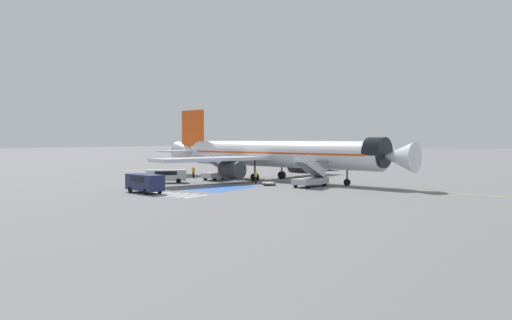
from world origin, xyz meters
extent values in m
plane|color=slate|center=(0.00, 0.00, 0.00)|extent=(600.00, 600.00, 0.00)
cube|color=gold|center=(-0.42, -1.00, 0.00)|extent=(74.91, 14.45, 0.01)
cube|color=#2856A8|center=(-0.42, -14.12, 0.00)|extent=(4.78, 8.83, 0.01)
cube|color=silver|center=(-4.02, -22.22, 0.00)|extent=(0.44, 3.60, 0.01)
cube|color=silver|center=(-2.82, -22.22, 0.00)|extent=(0.44, 3.60, 0.01)
cube|color=silver|center=(-1.62, -22.22, 0.00)|extent=(0.44, 3.60, 0.01)
cube|color=silver|center=(-0.42, -22.22, 0.00)|extent=(0.44, 3.60, 0.01)
cube|color=silver|center=(0.78, -22.22, 0.00)|extent=(0.44, 3.60, 0.01)
cube|color=silver|center=(1.98, -22.22, 0.00)|extent=(0.44, 3.60, 0.01)
cylinder|color=silver|center=(-0.42, -1.00, 3.74)|extent=(32.33, 9.61, 3.65)
cone|color=silver|center=(17.37, -4.38, 3.74)|extent=(4.61, 4.26, 3.58)
cone|color=silver|center=(-18.93, 2.53, 3.74)|extent=(6.03, 4.46, 3.50)
cylinder|color=black|center=(14.69, -3.87, 4.19)|extent=(2.84, 4.03, 3.68)
cube|color=#DB4C14|center=(-0.42, -1.00, 3.92)|extent=(29.81, 9.20, 0.24)
cube|color=silver|center=(-2.06, 8.35, 3.19)|extent=(5.20, 17.20, 0.44)
cylinder|color=#38383D|center=(-0.71, 6.46, 1.78)|extent=(3.40, 2.85, 2.32)
cube|color=silver|center=(-5.38, -9.08, 3.19)|extent=(9.62, 17.52, 0.44)
cylinder|color=#38383D|center=(-3.43, -7.82, 1.78)|extent=(3.40, 2.85, 2.32)
cube|color=#DB4C14|center=(-18.13, 2.38, 7.59)|extent=(5.08, 1.31, 5.89)
cube|color=silver|center=(-16.94, 5.68, 3.92)|extent=(4.32, 6.35, 0.24)
cube|color=silver|center=(-18.24, -1.13, 3.92)|extent=(4.32, 6.35, 0.24)
cylinder|color=#38383D|center=(10.66, -3.10, 1.90)|extent=(0.20, 0.20, 2.95)
cylinder|color=black|center=(10.66, -3.10, 0.42)|extent=(0.88, 0.43, 0.84)
cylinder|color=#38383D|center=(-1.45, 2.18, 1.87)|extent=(0.24, 0.24, 2.64)
cylinder|color=black|center=(-1.45, 2.18, 0.55)|extent=(1.19, 0.80, 1.10)
cylinder|color=#38383D|center=(-2.55, -3.57, 1.87)|extent=(0.24, 0.24, 2.64)
cylinder|color=black|center=(-2.55, -3.57, 0.55)|extent=(1.19, 0.80, 1.10)
cube|color=#ADB2BA|center=(7.45, -7.00, 0.70)|extent=(3.06, 5.13, 0.70)
cylinder|color=black|center=(6.85, -5.17, 0.35)|extent=(0.35, 0.73, 0.70)
cylinder|color=black|center=(8.69, -5.52, 0.35)|extent=(0.35, 0.73, 0.70)
cylinder|color=black|center=(6.22, -8.47, 0.35)|extent=(0.35, 0.73, 0.70)
cylinder|color=black|center=(8.06, -8.82, 0.35)|extent=(0.35, 0.73, 0.70)
cube|color=#4C4C51|center=(7.45, -7.00, 2.01)|extent=(2.18, 4.34, 2.07)
cube|color=#4C4C51|center=(7.88, -4.76, 2.98)|extent=(1.83, 1.39, 0.12)
cube|color=silver|center=(6.70, -6.85, 2.49)|extent=(0.90, 4.42, 2.79)
cube|color=silver|center=(8.21, -7.14, 2.49)|extent=(0.90, 4.42, 2.79)
cube|color=#ADB2BA|center=(-8.37, -3.98, 0.70)|extent=(3.06, 5.13, 0.70)
cylinder|color=black|center=(-8.97, -2.16, 0.35)|extent=(0.35, 0.73, 0.70)
cylinder|color=black|center=(-7.14, -2.51, 0.35)|extent=(0.35, 0.73, 0.70)
cylinder|color=black|center=(-9.60, -5.46, 0.35)|extent=(0.35, 0.73, 0.70)
cylinder|color=black|center=(-7.77, -5.81, 0.35)|extent=(0.35, 0.73, 0.70)
cube|color=#4C4C51|center=(-8.37, -3.98, 2.01)|extent=(2.18, 4.34, 2.07)
cube|color=#4C4C51|center=(-7.94, -1.75, 2.97)|extent=(1.83, 1.39, 0.12)
cube|color=silver|center=(-9.13, -3.84, 2.49)|extent=(0.90, 4.42, 2.78)
cube|color=silver|center=(-7.61, -4.13, 2.49)|extent=(0.90, 4.42, 2.78)
cube|color=#38383D|center=(-6.81, 25.41, 0.78)|extent=(7.97, 3.28, 0.60)
cube|color=silver|center=(-10.59, 25.80, 1.28)|extent=(1.96, 2.54, 1.60)
cube|color=black|center=(-11.44, 25.89, 1.60)|extent=(0.24, 1.99, 0.70)
cylinder|color=#B7BCC4|center=(-6.47, 25.38, 2.30)|extent=(5.56, 2.97, 2.44)
cylinder|color=gold|center=(-6.47, 25.38, 2.30)|extent=(0.60, 2.51, 2.49)
cylinder|color=black|center=(-10.36, 24.58, 0.48)|extent=(0.98, 0.38, 0.96)
cylinder|color=black|center=(-10.12, 26.95, 0.48)|extent=(0.98, 0.38, 0.96)
cylinder|color=black|center=(-6.50, 24.19, 0.48)|extent=(0.98, 0.38, 0.96)
cylinder|color=black|center=(-6.26, 26.55, 0.48)|extent=(0.98, 0.38, 0.96)
cylinder|color=black|center=(-4.36, 23.97, 0.48)|extent=(0.98, 0.38, 0.96)
cylinder|color=black|center=(-4.12, 26.33, 0.48)|extent=(0.98, 0.38, 0.96)
cube|color=silver|center=(-11.27, -11.80, 1.03)|extent=(5.20, 4.71, 1.43)
cube|color=black|center=(-11.27, -11.80, 1.35)|extent=(3.39, 3.24, 0.51)
cylinder|color=black|center=(-10.54, -10.13, 0.32)|extent=(0.62, 0.56, 0.64)
cylinder|color=black|center=(-9.49, -11.41, 0.32)|extent=(0.62, 0.56, 0.64)
cylinder|color=black|center=(-13.06, -12.19, 0.32)|extent=(0.62, 0.56, 0.64)
cylinder|color=black|center=(-12.01, -13.47, 0.32)|extent=(0.62, 0.56, 0.64)
cube|color=#1E234C|center=(-4.67, -22.61, 1.17)|extent=(5.26, 3.07, 1.69)
cube|color=black|center=(-4.67, -22.61, 1.54)|extent=(3.11, 2.54, 0.61)
cylinder|color=black|center=(-2.97, -22.15, 0.32)|extent=(0.67, 0.35, 0.64)
cylinder|color=black|center=(-3.41, -23.84, 0.32)|extent=(0.67, 0.35, 0.64)
cylinder|color=black|center=(-5.94, -21.38, 0.32)|extent=(0.67, 0.35, 0.64)
cylinder|color=black|center=(-6.37, -23.07, 0.32)|extent=(0.67, 0.35, 0.64)
cube|color=gray|center=(1.82, -7.40, 0.26)|extent=(2.80, 2.96, 0.12)
cylinder|color=black|center=(2.97, -7.80, 0.20)|extent=(0.33, 0.37, 0.40)
cylinder|color=black|center=(1.98, -8.60, 0.20)|extent=(0.33, 0.37, 0.40)
cylinder|color=black|center=(1.66, -6.19, 0.20)|extent=(0.33, 0.37, 0.40)
cylinder|color=black|center=(0.67, -6.99, 0.20)|extent=(0.33, 0.37, 0.40)
cylinder|color=gray|center=(3.11, -7.89, 0.59)|extent=(0.05, 0.05, 0.55)
cylinder|color=gray|center=(2.04, -8.76, 0.59)|extent=(0.05, 0.05, 0.55)
cylinder|color=gray|center=(1.61, -6.03, 0.59)|extent=(0.05, 0.05, 0.55)
cylinder|color=gray|center=(0.54, -6.90, 0.59)|extent=(0.05, 0.05, 0.55)
cylinder|color=black|center=(-13.41, -3.28, 0.42)|extent=(0.14, 0.14, 0.84)
cylinder|color=black|center=(-13.58, -3.30, 0.42)|extent=(0.14, 0.14, 0.84)
cube|color=orange|center=(-13.49, -3.29, 1.17)|extent=(0.44, 0.26, 0.66)
cube|color=silver|center=(-13.49, -3.29, 1.17)|extent=(0.45, 0.27, 0.06)
sphere|color=beige|center=(-13.49, -3.29, 1.61)|extent=(0.23, 0.23, 0.23)
cylinder|color=#191E38|center=(-0.84, -6.24, 0.43)|extent=(0.14, 0.14, 0.86)
cylinder|color=#191E38|center=(-0.70, -6.32, 0.43)|extent=(0.14, 0.14, 0.86)
cube|color=yellow|center=(-0.77, -6.28, 1.21)|extent=(0.47, 0.40, 0.68)
cube|color=silver|center=(-0.77, -6.28, 1.21)|extent=(0.49, 0.42, 0.06)
sphere|color=#9E704C|center=(-0.77, -6.28, 1.67)|extent=(0.23, 0.23, 0.23)
camera|label=1|loc=(33.25, -61.77, 5.67)|focal=35.00mm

